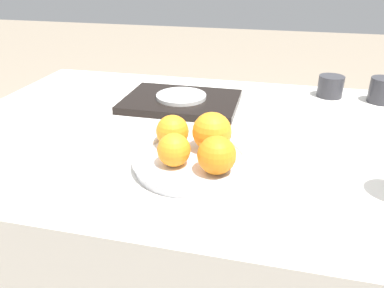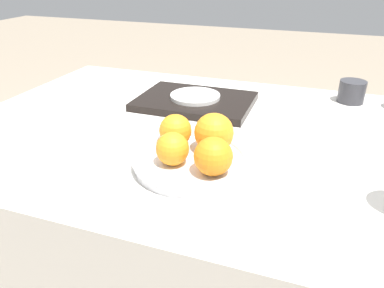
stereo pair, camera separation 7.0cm
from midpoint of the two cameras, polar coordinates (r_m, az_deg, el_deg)
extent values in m
cube|color=silver|center=(1.10, 3.82, -16.22)|extent=(1.20, 0.81, 0.76)
cylinder|color=silver|center=(0.72, 2.79, -2.90)|extent=(0.22, 0.22, 0.02)
torus|color=silver|center=(0.72, 2.81, -2.19)|extent=(0.23, 0.23, 0.02)
sphere|color=orange|center=(0.68, -0.39, -0.76)|extent=(0.06, 0.06, 0.06)
sphere|color=orange|center=(0.75, 0.13, 2.01)|extent=(0.07, 0.07, 0.07)
sphere|color=orange|center=(0.65, 6.35, -1.97)|extent=(0.07, 0.07, 0.07)
sphere|color=orange|center=(0.73, 6.12, 1.66)|extent=(0.08, 0.08, 0.08)
cube|color=black|center=(1.04, 2.45, 6.47)|extent=(0.31, 0.22, 0.02)
cylinder|color=silver|center=(1.03, 2.46, 7.26)|extent=(0.14, 0.14, 0.01)
cylinder|color=#333338|center=(1.15, 24.82, 7.23)|extent=(0.07, 0.07, 0.06)
camera|label=1|loc=(0.04, -87.14, 1.43)|focal=35.00mm
camera|label=2|loc=(0.04, 92.86, -1.43)|focal=35.00mm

